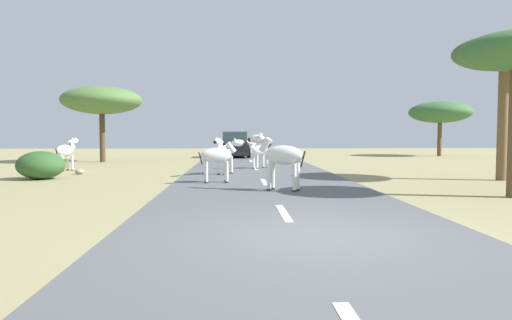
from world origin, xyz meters
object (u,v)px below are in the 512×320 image
(zebra_3, at_px, (66,151))
(tree_3, at_px, (440,112))
(bush_1, at_px, (41,165))
(zebra_1, at_px, (280,156))
(rock_0, at_px, (80,172))
(tree_2, at_px, (102,101))
(tree_1, at_px, (505,55))
(zebra_0, at_px, (224,152))
(zebra_4, at_px, (219,156))
(car_0, at_px, (235,145))
(zebra_2, at_px, (259,151))

(zebra_3, distance_m, tree_3, 26.18)
(tree_3, distance_m, bush_1, 27.89)
(zebra_1, xyz_separation_m, rock_0, (-7.59, 6.19, -0.92))
(zebra_3, distance_m, bush_1, 3.75)
(zebra_3, distance_m, tree_2, 7.09)
(tree_1, bearing_deg, zebra_0, 166.77)
(tree_2, relative_size, rock_0, 11.60)
(zebra_0, relative_size, zebra_4, 0.95)
(car_0, bearing_deg, zebra_3, 55.10)
(tree_1, bearing_deg, rock_0, 168.48)
(zebra_0, relative_size, rock_0, 3.77)
(zebra_0, distance_m, car_0, 13.83)
(zebra_0, bearing_deg, car_0, -68.56)
(zebra_2, bearing_deg, car_0, -34.76)
(zebra_1, distance_m, zebra_4, 2.86)
(tree_1, bearing_deg, tree_2, 146.21)
(zebra_3, bearing_deg, tree_2, 109.86)
(zebra_2, xyz_separation_m, zebra_3, (-8.58, -0.48, 0.02))
(car_0, xyz_separation_m, bush_1, (-7.06, -14.95, -0.34))
(zebra_2, distance_m, tree_2, 11.05)
(bush_1, bearing_deg, zebra_2, 27.10)
(bush_1, relative_size, rock_0, 4.32)
(zebra_2, relative_size, zebra_3, 0.89)
(bush_1, bearing_deg, tree_3, 36.66)
(zebra_4, bearing_deg, tree_2, -158.63)
(tree_3, bearing_deg, zebra_4, -130.38)
(zebra_4, height_order, car_0, car_0)
(zebra_3, distance_m, rock_0, 2.18)
(zebra_2, distance_m, bush_1, 9.19)
(zebra_4, height_order, tree_2, tree_2)
(zebra_0, height_order, zebra_4, zebra_0)
(tree_3, bearing_deg, bush_1, -143.34)
(zebra_1, relative_size, tree_2, 0.36)
(zebra_0, height_order, tree_2, tree_2)
(zebra_2, bearing_deg, zebra_1, 140.33)
(zebra_1, height_order, tree_3, tree_3)
(zebra_0, bearing_deg, zebra_2, -93.50)
(zebra_2, xyz_separation_m, rock_0, (-7.45, -2.17, -0.77))
(bush_1, xyz_separation_m, rock_0, (0.72, 2.02, -0.40))
(tree_1, bearing_deg, zebra_2, 147.09)
(zebra_1, distance_m, tree_1, 9.32)
(tree_3, bearing_deg, zebra_3, -150.43)
(car_0, relative_size, tree_2, 0.96)
(tree_2, distance_m, rock_0, 9.05)
(rock_0, bearing_deg, zebra_0, -8.62)
(zebra_3, bearing_deg, rock_0, -38.33)
(zebra_1, xyz_separation_m, zebra_2, (-0.14, 8.35, -0.16))
(rock_0, bearing_deg, zebra_4, -34.36)
(zebra_3, xyz_separation_m, tree_2, (-0.23, 6.56, 2.67))
(zebra_0, distance_m, zebra_4, 3.07)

